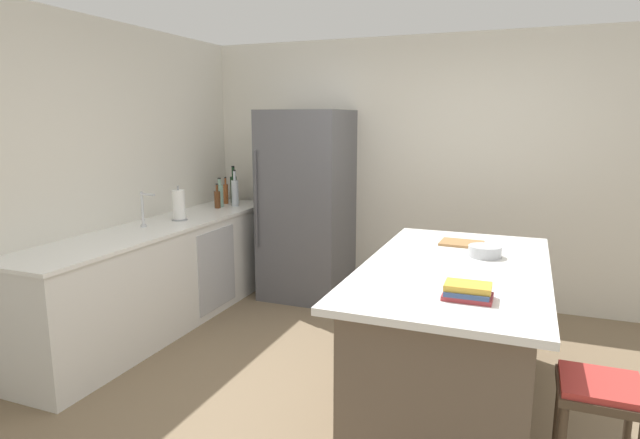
{
  "coord_description": "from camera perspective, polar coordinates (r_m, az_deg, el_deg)",
  "views": [
    {
      "loc": [
        0.84,
        -3.02,
        1.81
      ],
      "look_at": [
        -0.71,
        0.9,
        1.0
      ],
      "focal_mm": 29.57,
      "sensor_mm": 36.0,
      "label": 1
    }
  ],
  "objects": [
    {
      "name": "mixing_bowl",
      "position": [
        3.62,
        17.41,
        -3.3
      ],
      "size": [
        0.21,
        0.21,
        0.07
      ],
      "color": "#B2B5BA",
      "rests_on": "kitchen_island"
    },
    {
      "name": "counter_run_left",
      "position": [
        4.87,
        -16.54,
        -5.73
      ],
      "size": [
        0.65,
        2.98,
        0.91
      ],
      "color": "silver",
      "rests_on": "ground_plane"
    },
    {
      "name": "whiskey_bottle",
      "position": [
        5.9,
        -9.28,
        3.03
      ],
      "size": [
        0.08,
        0.08,
        0.28
      ],
      "color": "brown",
      "rests_on": "counter_run_left"
    },
    {
      "name": "cutting_board",
      "position": [
        3.93,
        15.06,
        -2.49
      ],
      "size": [
        0.3,
        0.24,
        0.02
      ],
      "color": "#9E7042",
      "rests_on": "kitchen_island"
    },
    {
      "name": "paper_towel_roll",
      "position": [
        4.89,
        -15.04,
        1.48
      ],
      "size": [
        0.14,
        0.14,
        0.31
      ],
      "color": "gray",
      "rests_on": "counter_run_left"
    },
    {
      "name": "refrigerator",
      "position": [
        5.34,
        -1.44,
        1.55
      ],
      "size": [
        0.81,
        0.78,
        1.89
      ],
      "color": "#56565B",
      "rests_on": "ground_plane"
    },
    {
      "name": "sink_faucet",
      "position": [
        4.65,
        -18.54,
        1.11
      ],
      "size": [
        0.15,
        0.05,
        0.3
      ],
      "color": "silver",
      "rests_on": "counter_run_left"
    },
    {
      "name": "vinegar_bottle",
      "position": [
        5.74,
        -10.16,
        2.81
      ],
      "size": [
        0.05,
        0.05,
        0.29
      ],
      "color": "#994C23",
      "rests_on": "counter_run_left"
    },
    {
      "name": "wine_bottle",
      "position": [
        5.79,
        -9.33,
        3.35
      ],
      "size": [
        0.07,
        0.07,
        0.4
      ],
      "color": "#19381E",
      "rests_on": "counter_run_left"
    },
    {
      "name": "gin_bottle",
      "position": [
        5.55,
        -10.79,
        2.63
      ],
      "size": [
        0.07,
        0.07,
        0.3
      ],
      "color": "#8CB79E",
      "rests_on": "counter_run_left"
    },
    {
      "name": "ground_plane",
      "position": [
        3.62,
        5.59,
        -19.17
      ],
      "size": [
        7.2,
        7.2,
        0.0
      ],
      "primitive_type": "plane",
      "color": "#7A664C"
    },
    {
      "name": "syrup_bottle",
      "position": [
        5.48,
        -11.05,
        2.22
      ],
      "size": [
        0.06,
        0.06,
        0.25
      ],
      "color": "#5B3319",
      "rests_on": "counter_run_left"
    },
    {
      "name": "kitchen_island",
      "position": [
        3.51,
        14.1,
        -12.0
      ],
      "size": [
        1.09,
        2.02,
        0.92
      ],
      "color": "brown",
      "rests_on": "ground_plane"
    },
    {
      "name": "cookbook_stack",
      "position": [
        2.76,
        15.7,
        -7.51
      ],
      "size": [
        0.24,
        0.18,
        0.08
      ],
      "color": "#A83338",
      "rests_on": "kitchen_island"
    },
    {
      "name": "wall_left",
      "position": [
        4.49,
        -25.68,
        3.29
      ],
      "size": [
        0.1,
        6.0,
        2.6
      ],
      "primitive_type": "cube",
      "color": "silver",
      "rests_on": "ground_plane"
    },
    {
      "name": "soda_bottle",
      "position": [
        5.57,
        -9.19,
        2.93
      ],
      "size": [
        0.07,
        0.07,
        0.38
      ],
      "color": "silver",
      "rests_on": "counter_run_left"
    },
    {
      "name": "wall_rear",
      "position": [
        5.36,
        12.56,
        5.15
      ],
      "size": [
        6.0,
        0.1,
        2.6
      ],
      "primitive_type": "cube",
      "color": "silver",
      "rests_on": "ground_plane"
    },
    {
      "name": "bar_stool",
      "position": [
        2.81,
        27.95,
        -17.43
      ],
      "size": [
        0.36,
        0.36,
        0.66
      ],
      "color": "#473828",
      "rests_on": "ground_plane"
    }
  ]
}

